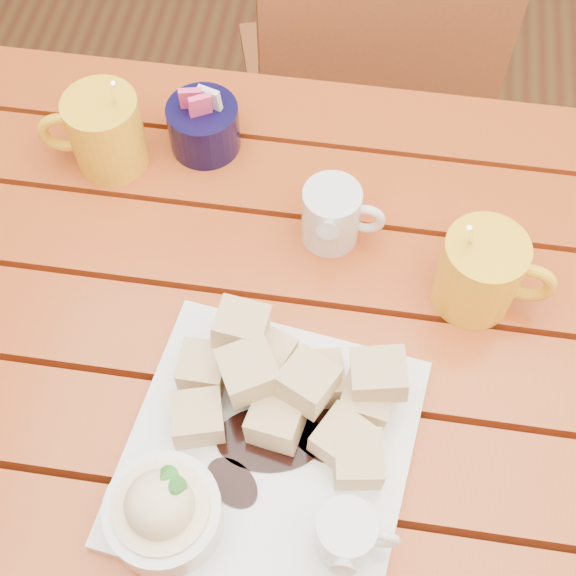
% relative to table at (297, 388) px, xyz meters
% --- Properties ---
extents(ground, '(5.00, 5.00, 0.00)m').
position_rel_table_xyz_m(ground, '(0.00, -0.00, -0.64)').
color(ground, '#5A2C19').
rests_on(ground, ground).
extents(table, '(1.20, 0.79, 0.75)m').
position_rel_table_xyz_m(table, '(0.00, 0.00, 0.00)').
color(table, '#9A3A13').
rests_on(table, ground).
extents(dessert_plate, '(0.31, 0.31, 0.11)m').
position_rel_table_xyz_m(dessert_plate, '(-0.03, -0.13, 0.14)').
color(dessert_plate, white).
rests_on(dessert_plate, table).
extents(coffee_mug_left, '(0.13, 0.09, 0.15)m').
position_rel_table_xyz_m(coffee_mug_left, '(-0.27, 0.22, 0.16)').
color(coffee_mug_left, yellow).
rests_on(coffee_mug_left, table).
extents(coffee_mug_right, '(0.13, 0.09, 0.15)m').
position_rel_table_xyz_m(coffee_mug_right, '(0.18, 0.09, 0.16)').
color(coffee_mug_right, yellow).
rests_on(coffee_mug_right, table).
extents(cream_pitcher, '(0.10, 0.08, 0.08)m').
position_rel_table_xyz_m(cream_pitcher, '(0.02, 0.15, 0.15)').
color(cream_pitcher, white).
rests_on(cream_pitcher, table).
extents(sugar_caddy, '(0.09, 0.09, 0.10)m').
position_rel_table_xyz_m(sugar_caddy, '(-0.15, 0.27, 0.14)').
color(sugar_caddy, black).
rests_on(sugar_caddy, table).
extents(chair_far, '(0.49, 0.49, 0.83)m').
position_rel_table_xyz_m(chair_far, '(0.03, 0.66, -0.18)').
color(chair_far, brown).
rests_on(chair_far, ground).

